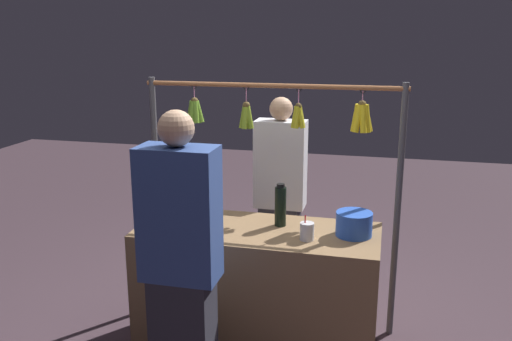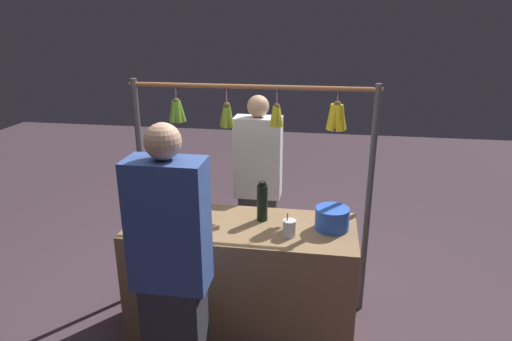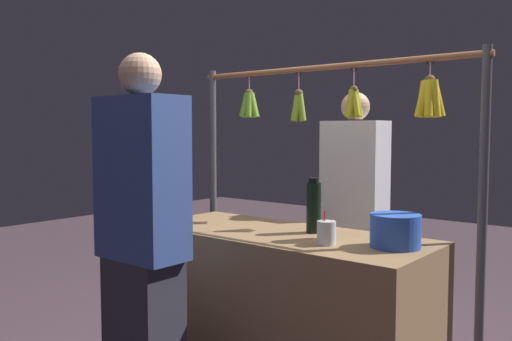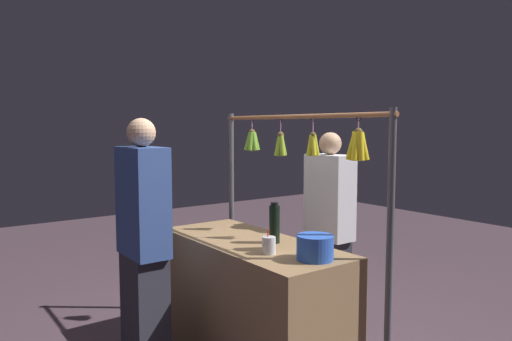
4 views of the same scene
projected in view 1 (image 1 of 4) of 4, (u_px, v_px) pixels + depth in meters
The scene contains 7 objects.
market_counter at pixel (258, 290), 3.57m from camera, with size 1.53×0.63×0.85m, color olive.
display_rack at pixel (276, 155), 3.73m from camera, with size 1.78×0.15×1.76m.
water_bottle at pixel (280, 206), 3.49m from camera, with size 0.07×0.07×0.28m.
blue_bucket at pixel (354, 224), 3.34m from camera, with size 0.22×0.22×0.15m, color blue.
drink_cup at pixel (307, 231), 3.27m from camera, with size 0.09×0.09×0.15m.
vendor_person at pixel (280, 202), 4.19m from camera, with size 0.38×0.21×1.60m.
customer_person at pixel (181, 272), 2.87m from camera, with size 0.40×0.22×1.70m.
Camera 1 is at (-0.76, 3.17, 2.08)m, focal length 38.22 mm.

